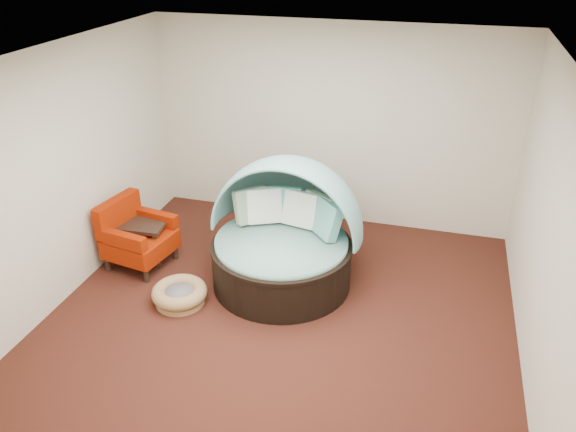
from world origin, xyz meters
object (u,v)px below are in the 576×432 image
(canopy_daybed, at_px, (284,227))
(pet_basket, at_px, (180,294))
(red_armchair, at_px, (136,236))
(side_table, at_px, (147,234))

(canopy_daybed, distance_m, pet_basket, 1.42)
(red_armchair, relative_size, side_table, 1.46)
(canopy_daybed, bearing_deg, red_armchair, -172.62)
(canopy_daybed, height_order, red_armchair, canopy_daybed)
(pet_basket, height_order, red_armchair, red_armchair)
(pet_basket, relative_size, side_table, 1.37)
(red_armchair, bearing_deg, canopy_daybed, 14.86)
(canopy_daybed, distance_m, red_armchair, 1.92)
(canopy_daybed, relative_size, side_table, 3.09)
(canopy_daybed, relative_size, pet_basket, 2.26)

